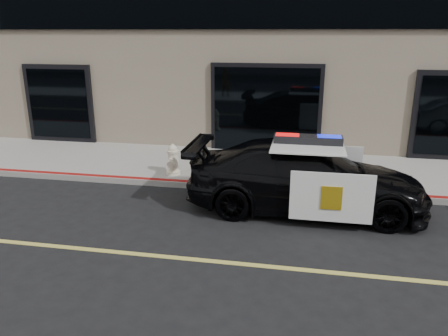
# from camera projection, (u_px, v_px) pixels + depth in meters

# --- Properties ---
(ground) EXTENTS (120.00, 120.00, 0.00)m
(ground) POSITION_uv_depth(u_px,v_px,m) (283.00, 268.00, 7.31)
(ground) COLOR black
(ground) RESTS_ON ground
(sidewalk_n) EXTENTS (60.00, 3.50, 0.15)m
(sidewalk_n) POSITION_uv_depth(u_px,v_px,m) (294.00, 170.00, 12.21)
(sidewalk_n) COLOR gray
(sidewalk_n) RESTS_ON ground
(police_car) EXTENTS (2.35, 5.16, 1.69)m
(police_car) POSITION_uv_depth(u_px,v_px,m) (306.00, 177.00, 9.51)
(police_car) COLOR black
(police_car) RESTS_ON ground
(fire_hydrant) EXTENTS (0.37, 0.51, 0.82)m
(fire_hydrant) POSITION_uv_depth(u_px,v_px,m) (173.00, 160.00, 11.55)
(fire_hydrant) COLOR #FBEDCB
(fire_hydrant) RESTS_ON sidewalk_n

